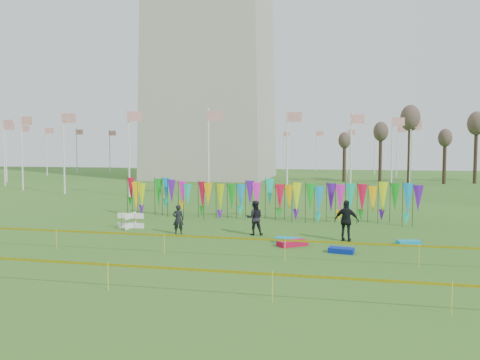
% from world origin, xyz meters
% --- Properties ---
extents(ground, '(160.00, 160.00, 0.00)m').
position_xyz_m(ground, '(0.00, 0.00, 0.00)').
color(ground, '#285919').
rests_on(ground, ground).
extents(flagpole_ring, '(57.40, 56.16, 8.00)m').
position_xyz_m(flagpole_ring, '(-14.00, 48.00, 4.00)').
color(flagpole_ring, silver).
rests_on(flagpole_ring, ground).
extents(banner_row, '(18.64, 0.64, 2.36)m').
position_xyz_m(banner_row, '(0.28, 8.82, 1.48)').
color(banner_row, black).
rests_on(banner_row, ground).
extents(caution_tape_near, '(26.00, 0.02, 0.90)m').
position_xyz_m(caution_tape_near, '(-0.22, -1.41, 0.78)').
color(caution_tape_near, yellow).
rests_on(caution_tape_near, ground).
extents(caution_tape_far, '(26.00, 0.02, 0.90)m').
position_xyz_m(caution_tape_far, '(-0.22, -6.40, 0.78)').
color(caution_tape_far, yellow).
rests_on(caution_tape_far, ground).
extents(box_kite, '(0.78, 0.78, 0.86)m').
position_xyz_m(box_kite, '(-6.34, 4.24, 0.43)').
color(box_kite, red).
rests_on(box_kite, ground).
extents(person_left, '(0.64, 0.54, 1.52)m').
position_xyz_m(person_left, '(-3.19, 3.16, 0.76)').
color(person_left, black).
rests_on(person_left, ground).
extents(person_mid, '(0.95, 0.71, 1.75)m').
position_xyz_m(person_mid, '(0.70, 3.79, 0.88)').
color(person_mid, black).
rests_on(person_mid, ground).
extents(person_right, '(1.24, 0.84, 1.96)m').
position_xyz_m(person_right, '(5.25, 3.14, 0.98)').
color(person_right, black).
rests_on(person_right, ground).
extents(kite_bag_turquoise, '(1.21, 0.69, 0.23)m').
position_xyz_m(kite_bag_turquoise, '(2.58, 2.22, 0.12)').
color(kite_bag_turquoise, '#0C95B7').
rests_on(kite_bag_turquoise, ground).
extents(kite_bag_blue, '(1.12, 0.71, 0.22)m').
position_xyz_m(kite_bag_blue, '(5.03, 0.55, 0.11)').
color(kite_bag_blue, '#09239B').
rests_on(kite_bag_blue, ground).
extents(kite_bag_red, '(1.42, 1.32, 0.25)m').
position_xyz_m(kite_bag_red, '(2.85, 1.53, 0.12)').
color(kite_bag_red, '#BA0C35').
rests_on(kite_bag_red, ground).
extents(kite_bag_teal, '(1.13, 0.77, 0.20)m').
position_xyz_m(kite_bag_teal, '(8.04, 2.91, 0.10)').
color(kite_bag_teal, '#0D91BF').
rests_on(kite_bag_teal, ground).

